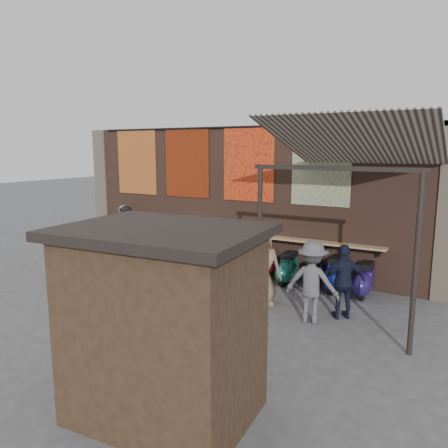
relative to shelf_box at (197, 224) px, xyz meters
name	(u,v)px	position (x,y,z in m)	size (l,w,h in m)	color
ground	(188,296)	(1.25, -2.30, -1.26)	(70.00, 70.00, 0.00)	#474749
brick_wall	(242,200)	(1.25, 0.40, 0.74)	(10.00, 0.40, 4.00)	brown
pier_left	(106,191)	(-3.95, 0.40, 0.74)	(0.50, 0.50, 4.00)	#4C4238
eating_counter	(236,233)	(1.25, 0.03, -0.16)	(8.00, 0.32, 0.05)	#9E7A51
shelf_box	(197,224)	(0.00, 0.00, 0.00)	(0.57, 0.29, 0.26)	white
tapestry_redgold	(137,162)	(-2.35, 0.18, 1.74)	(1.50, 0.02, 2.00)	maroon
tapestry_sun	(187,163)	(-0.45, 0.18, 1.74)	(1.50, 0.02, 2.00)	#C3360B
tapestry_orange	(248,164)	(1.55, 0.18, 1.74)	(1.50, 0.02, 2.00)	#D9491B
tapestry_multi	(321,165)	(3.55, 0.18, 1.74)	(1.50, 0.02, 2.00)	#2B47A0
hang_rail	(239,127)	(1.25, 0.17, 2.72)	(0.06, 0.06, 9.50)	black
scooter_stool_0	(150,250)	(-1.52, -0.32, -0.89)	(0.35, 0.77, 0.73)	black
scooter_stool_1	(170,251)	(-0.82, -0.25, -0.84)	(0.39, 0.87, 0.83)	#0F4E25
scooter_stool_2	(184,255)	(-0.26, -0.35, -0.89)	(0.35, 0.77, 0.74)	black
scooter_stool_3	(205,257)	(0.41, -0.27, -0.88)	(0.36, 0.79, 0.75)	maroon
scooter_stool_4	(224,260)	(1.05, -0.29, -0.87)	(0.36, 0.80, 0.76)	#813D0B
scooter_stool_5	(242,262)	(1.62, -0.31, -0.85)	(0.38, 0.85, 0.81)	#0D2B99
scooter_stool_6	(266,265)	(2.29, -0.25, -0.87)	(0.37, 0.82, 0.78)	maroon
scooter_stool_7	(288,268)	(2.92, -0.27, -0.86)	(0.38, 0.84, 0.80)	#1B6F59
scooter_stool_8	(313,274)	(3.59, -0.26, -0.90)	(0.34, 0.75, 0.72)	#151D52
scooter_stool_9	(335,275)	(4.15, -0.30, -0.83)	(0.40, 0.89, 0.85)	navy
scooter_stool_10	(365,280)	(4.84, -0.33, -0.85)	(0.38, 0.84, 0.80)	navy
diner_left	(124,232)	(-2.44, -0.42, -0.41)	(0.61, 0.40, 1.69)	#779EAE
diner_right	(128,236)	(-1.86, -0.90, -0.38)	(0.85, 0.66, 1.75)	#2A2124
shopper_navy	(344,282)	(4.74, -1.86, -0.49)	(0.90, 0.37, 1.53)	black
shopper_grey	(312,282)	(4.26, -2.37, -0.43)	(1.06, 0.61, 1.64)	#555459
shopper_tan	(262,266)	(2.96, -1.94, -0.39)	(0.85, 0.55, 1.74)	#8F715B
market_stall	(164,328)	(3.61, -6.26, -0.07)	(2.18, 1.64, 2.36)	black
stall_roof	(162,232)	(3.61, -6.26, 1.17)	(2.44, 1.88, 0.12)	black
stall_sign	(197,271)	(3.55, -5.42, 0.46)	(1.20, 0.04, 0.50)	gold
stall_shelf	(197,327)	(3.55, -5.42, -0.39)	(1.81, 0.10, 0.06)	#473321
awning_canvas	(357,142)	(4.75, -1.40, 2.29)	(3.20, 3.40, 0.03)	beige
awning_ledger	(374,125)	(4.75, 0.19, 2.69)	(3.30, 0.08, 0.12)	#33261C
awning_header	(334,168)	(4.75, -2.90, 1.82)	(3.00, 0.08, 0.08)	black
awning_post_left	(259,246)	(3.35, -2.90, 0.29)	(0.09, 0.09, 3.10)	black
awning_post_right	(416,265)	(6.15, -2.90, 0.29)	(0.09, 0.09, 3.10)	black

